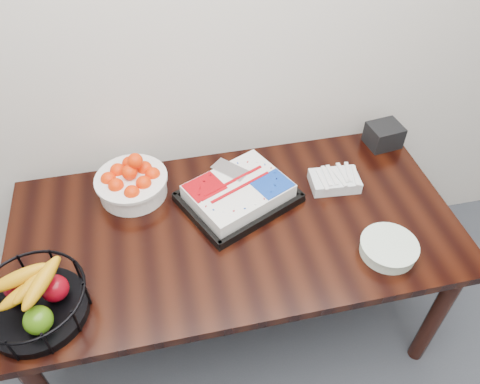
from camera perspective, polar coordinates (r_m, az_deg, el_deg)
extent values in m
plane|color=silver|center=(1.93, -4.08, 19.33)|extent=(5.00, 0.00, 5.00)
cube|color=black|center=(1.91, -0.66, -4.35)|extent=(1.80, 0.90, 0.04)
cylinder|color=black|center=(2.49, -21.39, -6.45)|extent=(0.07, 0.07, 0.71)
cylinder|color=black|center=(2.28, 22.80, -13.72)|extent=(0.07, 0.07, 0.71)
cylinder|color=black|center=(2.65, 15.31, -0.65)|extent=(0.07, 0.07, 0.71)
cube|color=black|center=(1.98, -0.19, -0.84)|extent=(0.55, 0.51, 0.02)
cube|color=white|center=(1.95, -0.19, 0.06)|extent=(0.48, 0.43, 0.07)
cube|color=#9E030B|center=(1.97, -4.01, 1.85)|extent=(0.19, 0.18, 0.00)
cube|color=#0D3499|center=(1.89, 3.77, -0.26)|extent=(0.19, 0.18, 0.00)
cube|color=silver|center=(2.00, 0.03, 2.86)|extent=(0.16, 0.17, 0.00)
cylinder|color=white|center=(2.04, -12.97, 0.76)|extent=(0.28, 0.28, 0.09)
cylinder|color=white|center=(2.01, -13.15, 1.59)|extent=(0.30, 0.30, 0.01)
cylinder|color=black|center=(1.79, -23.32, -13.11)|extent=(0.34, 0.34, 0.03)
torus|color=black|center=(1.71, -24.29, -11.27)|extent=(0.36, 0.36, 0.01)
cylinder|color=white|center=(1.88, 17.62, -6.62)|extent=(0.21, 0.21, 0.05)
cylinder|color=white|center=(1.86, 17.80, -6.10)|extent=(0.22, 0.22, 0.01)
cube|color=silver|center=(2.08, 11.44, 1.32)|extent=(0.22, 0.15, 0.05)
cube|color=black|center=(2.34, 17.13, 6.64)|extent=(0.17, 0.15, 0.11)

